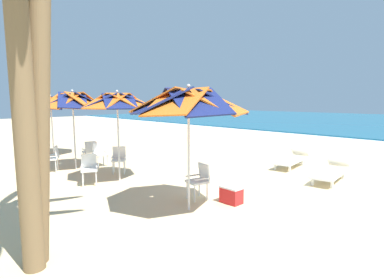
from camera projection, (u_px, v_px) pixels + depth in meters
ground_plane at (271, 185)px, 8.53m from camera, size 80.00×80.00×0.00m
beach_umbrella_0 at (189, 102)px, 6.30m from camera, size 2.54×2.54×2.73m
plastic_chair_0 at (199, 179)px, 7.29m from camera, size 0.53×0.55×0.87m
beach_umbrella_1 at (117, 102)px, 8.73m from camera, size 2.20×2.20×2.69m
plastic_chair_1 at (119, 158)px, 9.93m from camera, size 0.63×0.62×0.87m
plastic_chair_2 at (89, 167)px, 8.54m from camera, size 0.61×0.59×0.87m
beach_umbrella_2 at (73, 101)px, 10.24m from camera, size 2.26×2.26×2.75m
plastic_chair_3 at (53, 157)px, 10.10m from camera, size 0.60×0.62×0.87m
plastic_chair_4 at (100, 152)px, 10.97m from camera, size 0.50×0.47×0.87m
plastic_chair_5 at (90, 151)px, 11.40m from camera, size 0.51×0.49×0.87m
beach_umbrella_3 at (51, 103)px, 12.85m from camera, size 2.54×2.54×2.62m
plastic_chair_6 at (41, 145)px, 12.86m from camera, size 0.51×0.53×0.87m
sun_lounger_0 at (331, 171)px, 8.97m from camera, size 0.89×2.21×0.62m
sun_lounger_1 at (292, 159)px, 10.86m from camera, size 0.90×2.21×0.62m
palm_tree_0 at (35, 12)px, 4.15m from camera, size 3.29×3.33×6.13m
palm_tree_3 at (20, 44)px, 3.89m from camera, size 3.01×3.07×5.08m
cooler_box at (231, 195)px, 7.03m from camera, size 0.50×0.34×0.40m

